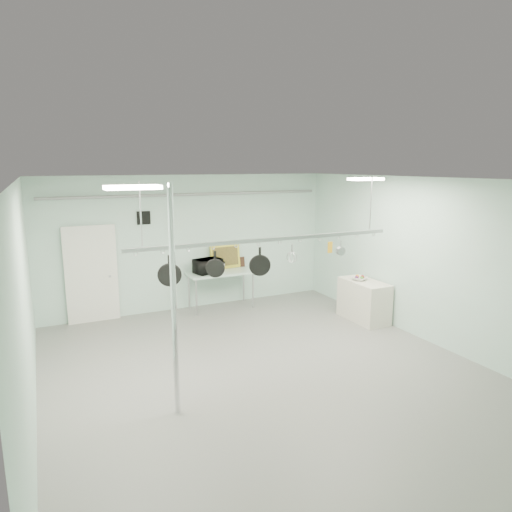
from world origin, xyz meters
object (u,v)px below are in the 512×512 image
prep_table (221,275)px  coffee_canister (222,268)px  pot_rack (269,238)px  chrome_pole (174,303)px  fruit_bowl (359,279)px  skillet_right (260,261)px  side_cabinet (364,301)px  skillet_left (169,271)px  skillet_mid (215,264)px  microwave (208,266)px

prep_table → coffee_canister: size_ratio=7.14×
pot_rack → prep_table: bearing=83.1°
chrome_pole → fruit_bowl: size_ratio=9.77×
prep_table → skillet_right: size_ratio=3.35×
chrome_pole → side_cabinet: bearing=22.4°
skillet_left → skillet_mid: 0.74m
skillet_mid → skillet_right: (0.79, 0.00, -0.02)m
chrome_pole → microwave: bearing=64.9°
prep_table → fruit_bowl: bearing=-40.0°
prep_table → skillet_left: (-2.11, -3.30, 1.01)m
pot_rack → fruit_bowl: 3.39m
prep_table → microwave: microwave is taller
prep_table → pot_rack: (-0.40, -3.30, 1.40)m
chrome_pole → skillet_right: (1.73, 0.90, 0.25)m
prep_table → skillet_right: (-0.57, -3.30, 1.01)m
skillet_right → skillet_left: bearing=-160.6°
pot_rack → microwave: pot_rack is taller
fruit_bowl → coffee_canister: bearing=141.3°
microwave → skillet_left: bearing=47.2°
side_cabinet → prep_table: bearing=139.2°
microwave → fruit_bowl: 3.51m
chrome_pole → coffee_canister: 4.74m
pot_rack → skillet_mid: size_ratio=11.04×
pot_rack → skillet_left: pot_rack is taller
chrome_pole → skillet_left: (0.19, 0.90, 0.24)m
pot_rack → coffee_canister: pot_rack is taller
side_cabinet → skillet_left: skillet_left is taller
fruit_bowl → microwave: bearing=143.2°
microwave → skillet_mid: size_ratio=1.42×
fruit_bowl → skillet_mid: bearing=-162.6°
microwave → fruit_bowl: size_ratio=1.88×
chrome_pole → fruit_bowl: bearing=23.8°
coffee_canister → skillet_left: 3.93m
microwave → coffee_canister: 0.34m
side_cabinet → chrome_pole: bearing=-157.6°
side_cabinet → pot_rack: size_ratio=0.25×
pot_rack → skillet_right: pot_rack is taller
skillet_right → chrome_pole: bearing=-133.0°
fruit_bowl → skillet_mid: 4.15m
prep_table → pot_rack: 3.61m
chrome_pole → skillet_right: bearing=27.5°
side_cabinet → microwave: size_ratio=1.94×
side_cabinet → skillet_mid: skillet_mid is taller
microwave → coffee_canister: bearing=147.4°
chrome_pole → fruit_bowl: chrome_pole is taller
pot_rack → skillet_right: 0.42m
side_cabinet → coffee_canister: (-2.56, 2.11, 0.57)m
microwave → skillet_mid: bearing=58.0°
prep_table → coffee_canister: bearing=-95.3°
side_cabinet → pot_rack: pot_rack is taller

